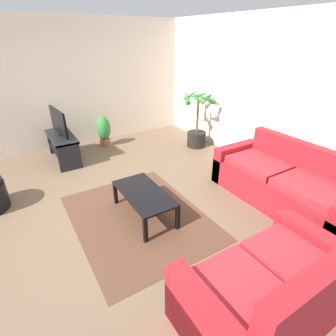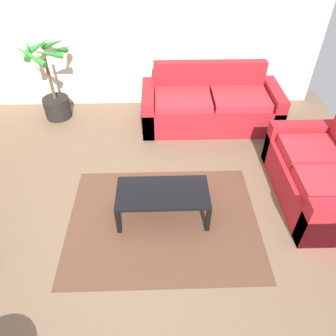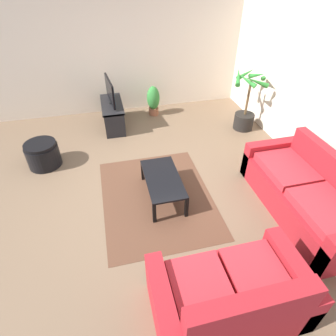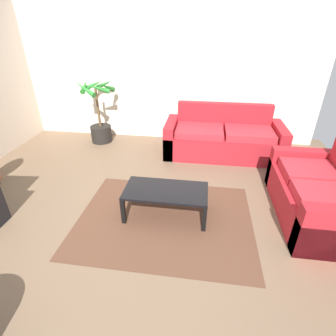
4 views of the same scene
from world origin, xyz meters
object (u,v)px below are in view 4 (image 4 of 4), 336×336
Objects in this scene: couch_main at (223,139)px; potted_palm at (100,120)px; coffee_table at (166,193)px; couch_loveseat at (320,196)px.

couch_main is 2.53m from potted_palm.
potted_palm is (-1.72, 2.22, 0.14)m from coffee_table.
couch_main is 2.04m from couch_loveseat.
couch_main is 1.36× the size of couch_loveseat.
couch_main and couch_loveseat have the same top height.
potted_palm is at bearing 174.14° from couch_main.
coffee_table is (-0.79, -1.96, 0.03)m from couch_main.
couch_loveseat is 1.94m from coffee_table.
coffee_table is 2.81m from potted_palm.
couch_main is at bearing -5.86° from potted_palm.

